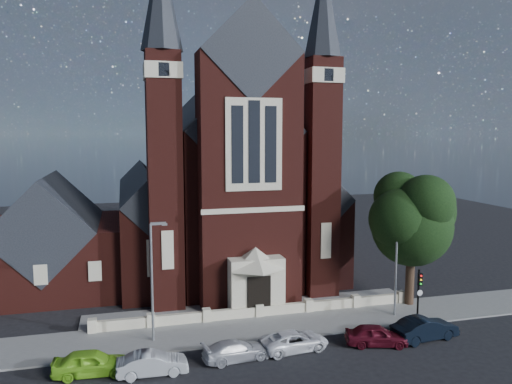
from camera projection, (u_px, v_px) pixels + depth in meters
ground at (235, 285)px, 45.87m from camera, size 120.00×120.00×0.00m
pavement_strip at (266, 327)px, 35.80m from camera, size 60.00×5.00×0.12m
forecourt_paving at (252, 308)px, 39.64m from camera, size 26.00×3.00×0.14m
forecourt_wall at (259, 317)px, 37.72m from camera, size 24.00×0.40×0.90m
church at (218, 187)px, 52.54m from camera, size 20.01×34.90×29.20m
parish_hall at (51, 245)px, 44.17m from camera, size 12.00×12.20×10.24m
street_tree at (415, 221)px, 39.39m from camera, size 6.40×6.60×10.70m
street_lamp_left at (153, 275)px, 32.75m from camera, size 1.16×0.22×8.09m
street_lamp_right at (397, 257)px, 37.38m from camera, size 1.16×0.22×8.09m
traffic_signal at (419, 289)px, 36.34m from camera, size 0.28×0.42×4.00m
car_lime_van at (91, 363)px, 28.64m from camera, size 4.40×1.99×1.46m
car_silver_a at (152, 364)px, 28.67m from camera, size 4.07×1.47×1.33m
car_silver_b at (236, 350)px, 30.57m from camera, size 4.38×2.20×1.22m
car_white_suv at (294, 341)px, 31.95m from camera, size 4.65×2.51×1.24m
car_dark_red at (376, 335)px, 32.66m from camera, size 4.36×2.71×1.39m
car_navy at (425, 329)px, 33.55m from camera, size 4.86×2.26×1.54m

